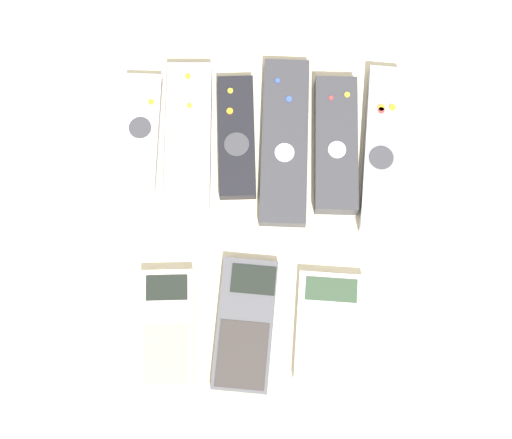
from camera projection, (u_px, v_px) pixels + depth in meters
name	position (u px, v px, depth m)	size (l,w,h in m)	color
ground_plane	(255.00, 246.00, 1.05)	(3.00, 3.00, 0.00)	beige
remote_0	(141.00, 133.00, 1.07)	(0.05, 0.15, 0.02)	silver
remote_1	(188.00, 136.00, 1.07)	(0.06, 0.19, 0.02)	gray
remote_2	(237.00, 137.00, 1.07)	(0.06, 0.16, 0.02)	black
remote_3	(285.00, 142.00, 1.07)	(0.06, 0.22, 0.02)	#333338
remote_4	(336.00, 145.00, 1.07)	(0.06, 0.18, 0.03)	#333338
remote_5	(381.00, 148.00, 1.07)	(0.05, 0.22, 0.02)	gray
calculator_0	(167.00, 328.00, 1.01)	(0.07, 0.14, 0.02)	beige
calculator_1	(245.00, 325.00, 1.01)	(0.07, 0.16, 0.02)	#4C4C51
calculator_2	(329.00, 327.00, 1.01)	(0.08, 0.13, 0.02)	silver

